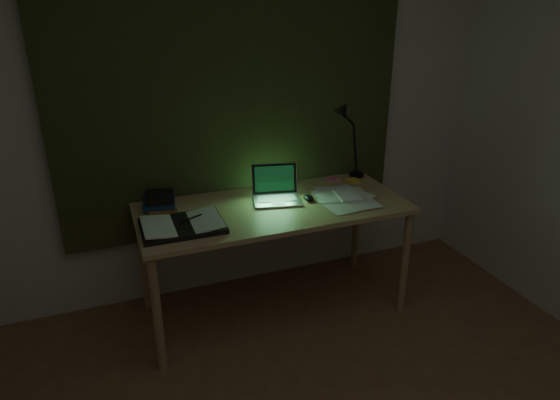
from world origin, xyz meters
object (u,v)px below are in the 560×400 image
(loose_papers, at_px, (340,196))
(desk, at_px, (273,259))
(desk_lamp, at_px, (359,139))
(laptop, at_px, (277,186))
(book_stack, at_px, (160,201))
(open_textbook, at_px, (182,225))

(loose_papers, bearing_deg, desk, 176.52)
(desk_lamp, bearing_deg, loose_papers, -142.17)
(desk_lamp, bearing_deg, laptop, -170.51)
(book_stack, distance_m, desk_lamp, 1.38)
(desk, xyz_separation_m, open_textbook, (-0.56, -0.11, 0.39))
(open_textbook, height_order, loose_papers, open_textbook)
(open_textbook, relative_size, book_stack, 2.07)
(open_textbook, height_order, book_stack, book_stack)
(book_stack, bearing_deg, open_textbook, -77.85)
(open_textbook, height_order, desk_lamp, desk_lamp)
(desk, relative_size, loose_papers, 4.93)
(desk, xyz_separation_m, laptop, (0.05, 0.05, 0.47))
(laptop, xyz_separation_m, book_stack, (-0.68, 0.16, -0.06))
(open_textbook, xyz_separation_m, desk_lamp, (1.29, 0.39, 0.25))
(book_stack, distance_m, loose_papers, 1.10)
(laptop, bearing_deg, open_textbook, -153.11)
(book_stack, bearing_deg, loose_papers, -12.76)
(book_stack, height_order, desk_lamp, desk_lamp)
(loose_papers, distance_m, desk_lamp, 0.49)
(laptop, bearing_deg, desk_lamp, 31.15)
(laptop, distance_m, open_textbook, 0.63)
(laptop, distance_m, desk_lamp, 0.73)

